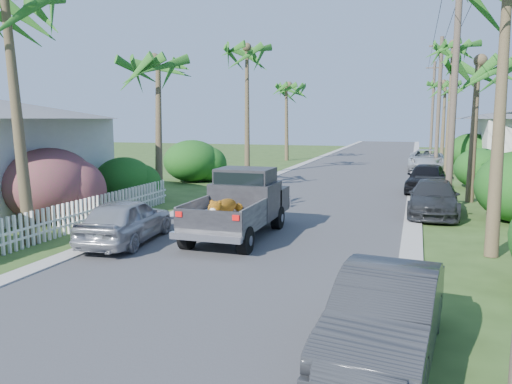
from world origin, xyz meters
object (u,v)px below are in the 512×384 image
(parked_car_ln, at_px, (126,221))
(palm_r_b, at_px, (478,62))
(palm_r_c, at_px, (453,46))
(pickup_truck, at_px, (243,202))
(parked_car_rd, at_px, (426,160))
(utility_pole_c, at_px, (439,104))
(palm_r_d, at_px, (446,83))
(parked_car_rn, at_px, (386,315))
(parked_car_rm, at_px, (434,198))
(utility_pole_b, at_px, (454,93))
(palm_l_b, at_px, (157,60))
(utility_pole_d, at_px, (433,108))
(palm_l_c, at_px, (247,49))
(palm_l_d, at_px, (287,85))
(parked_car_rf, at_px, (427,178))

(parked_car_ln, bearing_deg, palm_r_b, -139.92)
(parked_car_ln, relative_size, palm_r_c, 0.42)
(pickup_truck, relative_size, parked_car_rd, 0.98)
(palm_r_b, relative_size, utility_pole_c, 0.80)
(palm_r_d, bearing_deg, parked_car_rn, -93.53)
(parked_car_rm, distance_m, palm_r_b, 6.61)
(parked_car_rn, bearing_deg, pickup_truck, 129.78)
(parked_car_ln, distance_m, utility_pole_b, 13.37)
(palm_l_b, height_order, utility_pole_d, utility_pole_d)
(palm_l_c, xyz_separation_m, utility_pole_d, (11.60, 21.00, -3.31))
(parked_car_rd, height_order, palm_l_d, palm_l_d)
(pickup_truck, bearing_deg, palm_l_b, 136.33)
(parked_car_rf, relative_size, palm_r_d, 0.53)
(palm_r_c, bearing_deg, palm_r_d, 88.77)
(parked_car_rd, height_order, palm_l_c, palm_l_c)
(parked_car_ln, relative_size, palm_l_c, 0.43)
(pickup_truck, distance_m, palm_l_b, 9.78)
(parked_car_rn, bearing_deg, palm_r_c, 91.08)
(palm_l_c, bearing_deg, pickup_truck, -71.65)
(parked_car_rd, xyz_separation_m, utility_pole_b, (0.60, -15.99, 3.88))
(palm_r_d, height_order, utility_pole_d, utility_pole_d)
(pickup_truck, bearing_deg, palm_r_c, 70.54)
(parked_car_rf, relative_size, utility_pole_b, 0.47)
(parked_car_rf, distance_m, utility_pole_c, 11.29)
(palm_l_c, bearing_deg, parked_car_rd, 32.44)
(parked_car_rn, height_order, parked_car_rf, parked_car_rf)
(palm_r_b, relative_size, palm_r_d, 0.90)
(parked_car_rm, xyz_separation_m, utility_pole_d, (0.60, 31.59, 3.96))
(pickup_truck, height_order, parked_car_rd, pickup_truck)
(palm_r_c, xyz_separation_m, utility_pole_d, (-0.60, 17.00, -3.51))
(palm_r_b, bearing_deg, utility_pole_b, -116.57)
(parked_car_ln, height_order, palm_r_b, palm_r_b)
(pickup_truck, xyz_separation_m, palm_l_d, (-5.72, 27.75, 5.43))
(palm_l_c, distance_m, palm_r_b, 14.55)
(parked_car_rn, relative_size, palm_r_d, 0.51)
(parked_car_rm, relative_size, utility_pole_d, 0.49)
(pickup_truck, distance_m, parked_car_rd, 23.46)
(palm_l_c, bearing_deg, parked_car_rf, -22.86)
(parked_car_rm, xyz_separation_m, palm_r_d, (1.50, 28.59, 6.10))
(pickup_truck, bearing_deg, palm_r_d, 77.83)
(parked_car_rf, relative_size, palm_r_c, 0.45)
(parked_car_rm, height_order, palm_l_c, palm_l_c)
(palm_l_d, height_order, utility_pole_c, utility_pole_c)
(parked_car_rm, bearing_deg, pickup_truck, -136.74)
(palm_l_c, height_order, palm_r_b, palm_l_c)
(palm_r_d, bearing_deg, parked_car_rm, -93.00)
(pickup_truck, distance_m, palm_r_b, 12.46)
(palm_l_c, relative_size, palm_r_d, 1.15)
(palm_l_b, relative_size, palm_r_c, 0.79)
(parked_car_rm, xyz_separation_m, utility_pole_c, (0.60, 16.59, 3.96))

